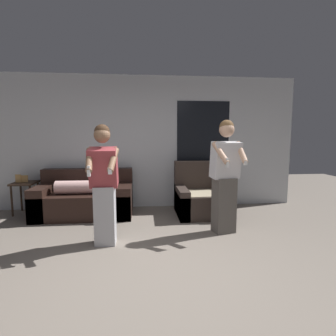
# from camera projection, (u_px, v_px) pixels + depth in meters

# --- Properties ---
(ground_plane) EXTENTS (14.00, 14.00, 0.00)m
(ground_plane) POSITION_uv_depth(u_px,v_px,m) (153.00, 280.00, 2.72)
(ground_plane) COLOR slate
(wall_back) EXTENTS (6.24, 0.07, 2.70)m
(wall_back) POSITION_uv_depth(u_px,v_px,m) (148.00, 142.00, 5.42)
(wall_back) COLOR silver
(wall_back) RESTS_ON ground_plane
(couch) EXTENTS (1.74, 0.93, 0.84)m
(couch) POSITION_uv_depth(u_px,v_px,m) (85.00, 199.00, 4.93)
(couch) COLOR black
(couch) RESTS_ON ground_plane
(armchair) EXTENTS (0.93, 0.92, 0.99)m
(armchair) POSITION_uv_depth(u_px,v_px,m) (201.00, 198.00, 5.00)
(armchair) COLOR #332823
(armchair) RESTS_ON ground_plane
(side_table) EXTENTS (0.41, 0.46, 0.76)m
(side_table) POSITION_uv_depth(u_px,v_px,m) (25.00, 187.00, 5.01)
(side_table) COLOR #332319
(side_table) RESTS_ON ground_plane
(person_left) EXTENTS (0.43, 0.50, 1.64)m
(person_left) POSITION_uv_depth(u_px,v_px,m) (104.00, 184.00, 3.51)
(person_left) COLOR #B2B2B7
(person_left) RESTS_ON ground_plane
(person_right) EXTENTS (0.49, 0.54, 1.72)m
(person_right) POSITION_uv_depth(u_px,v_px,m) (225.00, 176.00, 3.97)
(person_right) COLOR #56514C
(person_right) RESTS_ON ground_plane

